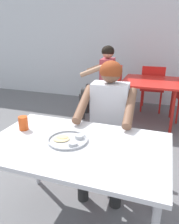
# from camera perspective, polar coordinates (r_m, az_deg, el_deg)

# --- Properties ---
(back_wall) EXTENTS (12.00, 0.12, 3.40)m
(back_wall) POSITION_cam_1_polar(r_m,az_deg,el_deg) (4.73, 13.71, 22.74)
(back_wall) COLOR silver
(back_wall) RESTS_ON ground
(table_foreground) EXTENTS (1.27, 0.79, 0.73)m
(table_foreground) POSITION_cam_1_polar(r_m,az_deg,el_deg) (1.61, -3.27, -10.32)
(table_foreground) COLOR silver
(table_foreground) RESTS_ON ground
(thali_tray) EXTENTS (0.29, 0.29, 0.03)m
(thali_tray) POSITION_cam_1_polar(r_m,az_deg,el_deg) (1.61, -5.46, -7.08)
(thali_tray) COLOR #B7BABF
(thali_tray) RESTS_ON table_foreground
(drinking_cup) EXTENTS (0.07, 0.07, 0.11)m
(drinking_cup) POSITION_cam_1_polar(r_m,az_deg,el_deg) (1.84, -16.59, -2.64)
(drinking_cup) COLOR #D84C19
(drinking_cup) RESTS_ON table_foreground
(chair_foreground) EXTENTS (0.42, 0.44, 0.83)m
(chair_foreground) POSITION_cam_1_polar(r_m,az_deg,el_deg) (2.35, 5.62, -4.43)
(chair_foreground) COLOR red
(chair_foreground) RESTS_ON ground
(diner_foreground) EXTENTS (0.51, 0.57, 1.22)m
(diner_foreground) POSITION_cam_1_polar(r_m,az_deg,el_deg) (2.06, 4.67, -0.95)
(diner_foreground) COLOR #262626
(diner_foreground) RESTS_ON ground
(table_background_red) EXTENTS (0.85, 0.89, 0.72)m
(table_background_red) POSITION_cam_1_polar(r_m,az_deg,el_deg) (3.66, 15.23, 6.49)
(table_background_red) COLOR red
(table_background_red) RESTS_ON ground
(chair_red_left) EXTENTS (0.47, 0.44, 0.90)m
(chair_red_left) POSITION_cam_1_polar(r_m,az_deg,el_deg) (3.79, 5.81, 5.79)
(chair_red_left) COLOR red
(chair_red_left) RESTS_ON ground
(chair_red_far) EXTENTS (0.43, 0.45, 0.86)m
(chair_red_far) POSITION_cam_1_polar(r_m,az_deg,el_deg) (4.28, 15.82, 6.54)
(chair_red_far) COLOR red
(chair_red_far) RESTS_ON ground
(patron_background) EXTENTS (0.57, 0.52, 1.23)m
(patron_background) POSITION_cam_1_polar(r_m,az_deg,el_deg) (3.77, 3.21, 9.11)
(patron_background) COLOR #323232
(patron_background) RESTS_ON ground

